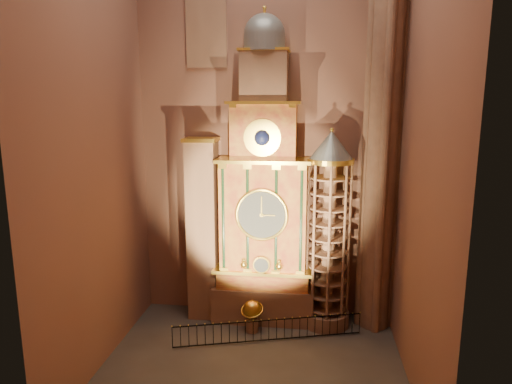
# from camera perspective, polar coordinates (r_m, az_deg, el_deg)

# --- Properties ---
(floor) EXTENTS (14.00, 14.00, 0.00)m
(floor) POSITION_cam_1_polar(r_m,az_deg,el_deg) (22.63, -0.51, -21.09)
(floor) COLOR #383330
(floor) RESTS_ON ground
(wall_back) EXTENTS (22.00, 0.00, 22.00)m
(wall_back) POSITION_cam_1_polar(r_m,az_deg,el_deg) (25.11, 1.26, 8.72)
(wall_back) COLOR #8E5D4C
(wall_back) RESTS_ON floor
(wall_left) EXTENTS (0.00, 22.00, 22.00)m
(wall_left) POSITION_cam_1_polar(r_m,az_deg,el_deg) (21.24, -19.81, 7.61)
(wall_left) COLOR #8E5D4C
(wall_left) RESTS_ON floor
(wall_right) EXTENTS (0.00, 22.00, 22.00)m
(wall_right) POSITION_cam_1_polar(r_m,az_deg,el_deg) (19.51, 20.45, 7.30)
(wall_right) COLOR #8E5D4C
(wall_right) RESTS_ON floor
(astronomical_clock) EXTENTS (5.60, 2.41, 16.70)m
(astronomical_clock) POSITION_cam_1_polar(r_m,az_deg,el_deg) (24.65, 0.97, -1.48)
(astronomical_clock) COLOR #8C634C
(astronomical_clock) RESTS_ON floor
(portrait_tower) EXTENTS (1.80, 1.60, 10.20)m
(portrait_tower) POSITION_cam_1_polar(r_m,az_deg,el_deg) (25.62, -6.64, -4.59)
(portrait_tower) COLOR #8C634C
(portrait_tower) RESTS_ON floor
(stair_turret) EXTENTS (2.50, 2.50, 10.80)m
(stair_turret) POSITION_cam_1_polar(r_m,az_deg,el_deg) (24.64, 9.05, -5.01)
(stair_turret) COLOR #8C634C
(stair_turret) RESTS_ON floor
(gothic_pier) EXTENTS (2.04, 2.04, 22.00)m
(gothic_pier) POSITION_cam_1_polar(r_m,az_deg,el_deg) (24.25, 15.66, 8.22)
(gothic_pier) COLOR #8C634C
(gothic_pier) RESTS_ON floor
(stained_glass_window) EXTENTS (2.20, 0.14, 5.20)m
(stained_glass_window) POSITION_cam_1_polar(r_m,az_deg,el_deg) (25.90, -6.27, 20.95)
(stained_glass_window) COLOR navy
(stained_glass_window) RESTS_ON wall_back
(celestial_globe) EXTENTS (1.44, 1.40, 1.74)m
(celestial_globe) POSITION_cam_1_polar(r_m,az_deg,el_deg) (25.11, -0.50, -14.89)
(celestial_globe) COLOR #8C634C
(celestial_globe) RESTS_ON floor
(iron_railing) EXTENTS (9.37, 2.70, 1.15)m
(iron_railing) POSITION_cam_1_polar(r_m,az_deg,el_deg) (24.35, 1.62, -16.90)
(iron_railing) COLOR black
(iron_railing) RESTS_ON floor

